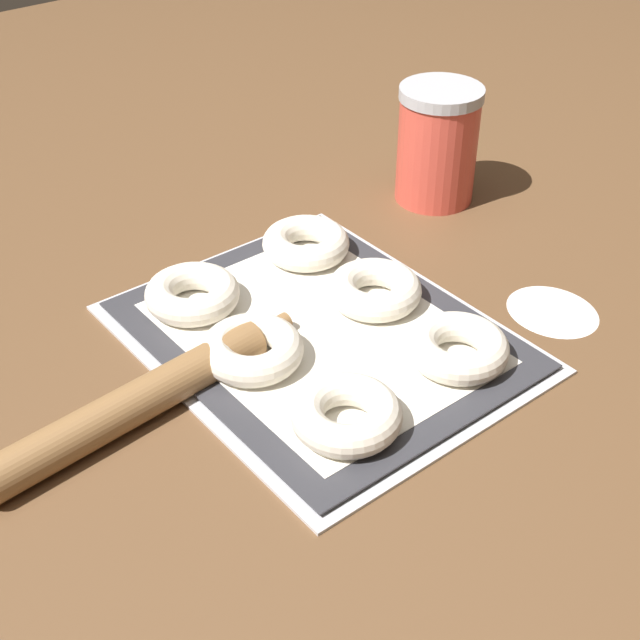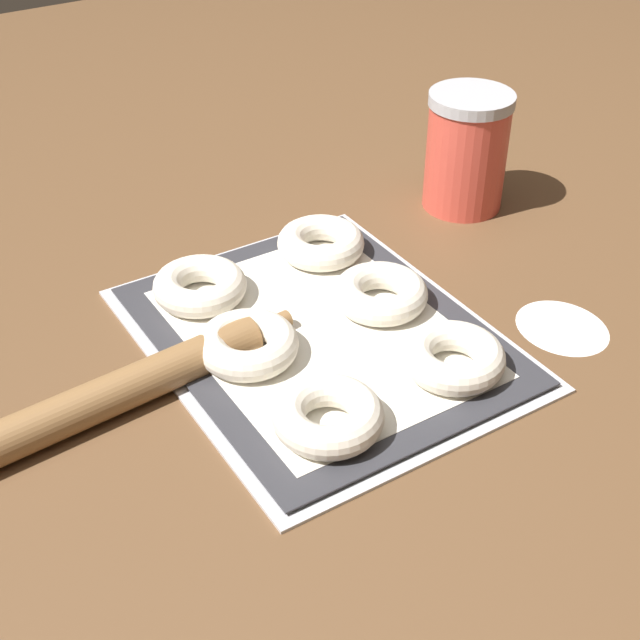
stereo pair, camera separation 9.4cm
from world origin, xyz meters
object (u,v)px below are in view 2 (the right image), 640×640
(bagel_front_right, at_px, (328,416))
(flour_canister, at_px, (466,151))
(rolling_pin, at_px, (121,390))
(baking_tray, at_px, (320,337))
(bagel_front_center, at_px, (248,344))
(bagel_back_center, at_px, (381,293))
(bagel_back_left, at_px, (321,243))
(bagel_back_right, at_px, (453,357))
(bagel_front_left, at_px, (200,286))

(bagel_front_right, distance_m, flour_canister, 0.53)
(bagel_front_right, xyz_separation_m, rolling_pin, (-0.15, -0.16, -0.01))
(baking_tray, xyz_separation_m, bagel_front_center, (-0.00, -0.09, 0.02))
(rolling_pin, bearing_deg, bagel_front_center, 86.63)
(bagel_back_center, bearing_deg, baking_tray, -85.43)
(bagel_back_left, xyz_separation_m, flour_canister, (-0.02, 0.26, 0.06))
(baking_tray, xyz_separation_m, bagel_back_center, (-0.01, 0.09, 0.02))
(bagel_front_center, distance_m, flour_canister, 0.47)
(bagel_front_right, relative_size, bagel_back_right, 1.00)
(bagel_back_right, bearing_deg, bagel_back_center, 178.33)
(bagel_front_left, bearing_deg, flour_canister, 93.84)
(bagel_front_center, xyz_separation_m, bagel_back_center, (-0.00, 0.18, 0.00))
(bagel_back_center, bearing_deg, flour_canister, 121.66)
(baking_tray, height_order, bagel_front_right, bagel_front_right)
(bagel_back_center, height_order, flour_canister, flour_canister)
(bagel_back_left, distance_m, rolling_pin, 0.35)
(bagel_front_left, distance_m, flour_canister, 0.44)
(bagel_back_left, bearing_deg, baking_tray, -32.51)
(bagel_back_right, bearing_deg, bagel_front_left, -147.69)
(bagel_back_center, bearing_deg, bagel_front_center, -89.03)
(bagel_front_center, xyz_separation_m, bagel_back_left, (-0.14, 0.18, 0.00))
(bagel_front_right, height_order, rolling_pin, bagel_front_right)
(bagel_front_center, bearing_deg, rolling_pin, -93.37)
(bagel_front_center, distance_m, bagel_back_center, 0.18)
(bagel_back_center, xyz_separation_m, bagel_back_right, (0.14, -0.00, 0.00))
(flour_canister, height_order, rolling_pin, flour_canister)
(baking_tray, relative_size, bagel_back_center, 3.98)
(baking_tray, bearing_deg, bagel_front_center, -92.56)
(bagel_front_left, height_order, bagel_front_right, same)
(bagel_front_center, relative_size, rolling_pin, 0.27)
(bagel_front_left, distance_m, bagel_back_center, 0.22)
(bagel_front_center, xyz_separation_m, rolling_pin, (-0.01, -0.15, -0.01))
(bagel_front_center, bearing_deg, baking_tray, 87.44)
(baking_tray, bearing_deg, flour_canister, 115.52)
(flour_canister, bearing_deg, bagel_front_center, -69.79)
(bagel_front_right, distance_m, bagel_back_right, 0.17)
(bagel_front_center, height_order, bagel_back_center, same)
(baking_tray, bearing_deg, bagel_back_center, 94.57)
(baking_tray, bearing_deg, rolling_pin, -93.06)
(bagel_front_center, height_order, bagel_back_right, same)
(rolling_pin, bearing_deg, bagel_front_left, 129.24)
(bagel_front_right, bearing_deg, bagel_back_left, 149.04)
(bagel_back_right, bearing_deg, rolling_pin, -114.51)
(bagel_front_right, xyz_separation_m, bagel_back_right, (-0.01, 0.17, 0.00))
(bagel_front_center, height_order, bagel_back_left, same)
(baking_tray, xyz_separation_m, bagel_front_right, (0.14, -0.08, 0.02))
(bagel_back_right, relative_size, flour_canister, 0.67)
(baking_tray, relative_size, flour_canister, 2.68)
(bagel_front_center, distance_m, bagel_back_right, 0.23)
(bagel_front_left, bearing_deg, bagel_back_right, 32.31)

